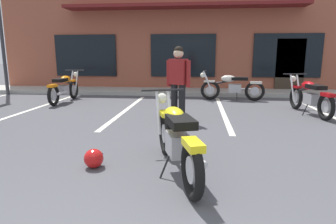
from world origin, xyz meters
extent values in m
plane|color=#47474C|center=(0.00, 3.35, 0.00)|extent=(80.00, 80.00, 0.00)
cube|color=#A8A59E|center=(0.00, 10.27, 0.07)|extent=(22.00, 1.80, 0.14)
cube|color=brown|center=(0.00, 13.85, 2.06)|extent=(15.34, 5.78, 4.11)
cube|color=black|center=(-4.09, 10.92, 1.45)|extent=(2.62, 0.06, 1.70)
cube|color=black|center=(0.00, 10.92, 1.45)|extent=(2.62, 0.06, 1.70)
cube|color=black|center=(4.09, 10.92, 1.45)|extent=(2.62, 0.06, 1.70)
cube|color=#33281E|center=(4.22, 10.92, 1.05)|extent=(1.10, 0.06, 2.10)
cube|color=maroon|center=(0.00, 10.51, 3.31)|extent=(9.20, 0.90, 0.12)
cube|color=silver|center=(-3.93, 6.67, 0.00)|extent=(0.12, 4.80, 0.01)
cube|color=silver|center=(-1.31, 6.67, 0.00)|extent=(0.12, 4.80, 0.01)
cube|color=silver|center=(1.31, 6.67, 0.00)|extent=(0.12, 4.80, 0.01)
cube|color=silver|center=(3.93, 6.67, 0.00)|extent=(0.12, 4.80, 0.01)
torus|color=black|center=(0.61, 1.80, 0.32)|extent=(0.29, 0.64, 0.64)
cylinder|color=#B7B7BC|center=(0.61, 1.80, 0.32)|extent=(0.14, 0.29, 0.29)
torus|color=black|center=(0.17, 3.18, 0.32)|extent=(0.29, 0.64, 0.64)
cylinder|color=#B7B7BC|center=(0.17, 3.18, 0.32)|extent=(0.14, 0.29, 0.29)
cylinder|color=silver|center=(0.05, 3.24, 0.64)|extent=(0.14, 0.32, 0.66)
cylinder|color=silver|center=(0.22, 3.30, 0.64)|extent=(0.14, 0.32, 0.66)
cylinder|color=black|center=(0.11, 3.35, 0.96)|extent=(0.64, 0.23, 0.03)
sphere|color=silver|center=(0.09, 3.42, 0.82)|extent=(0.21, 0.21, 0.17)
cube|color=yellow|center=(0.16, 3.21, 0.62)|extent=(0.24, 0.39, 0.06)
cube|color=#9E9EA3|center=(0.41, 2.41, 0.40)|extent=(0.35, 0.45, 0.28)
cylinder|color=silver|center=(0.66, 2.10, 0.36)|extent=(0.23, 0.55, 0.07)
cylinder|color=black|center=(0.35, 2.60, 0.64)|extent=(0.34, 0.92, 0.26)
ellipsoid|color=yellow|center=(0.34, 2.62, 0.72)|extent=(0.39, 0.54, 0.22)
cube|color=black|center=(0.45, 2.28, 0.72)|extent=(0.42, 0.58, 0.10)
cube|color=yellow|center=(0.61, 1.78, 0.60)|extent=(0.26, 0.39, 0.08)
cylinder|color=black|center=(0.26, 2.29, 0.14)|extent=(0.14, 0.06, 0.29)
torus|color=black|center=(-3.57, 6.98, 0.32)|extent=(0.11, 0.64, 0.64)
cylinder|color=#B7B7BC|center=(-3.57, 6.98, 0.32)|extent=(0.06, 0.29, 0.29)
torus|color=black|center=(-3.60, 8.42, 0.32)|extent=(0.11, 0.64, 0.64)
cylinder|color=#B7B7BC|center=(-3.60, 8.42, 0.32)|extent=(0.06, 0.29, 0.29)
cylinder|color=silver|center=(-3.69, 8.52, 0.64)|extent=(0.05, 0.33, 0.66)
cylinder|color=silver|center=(-3.51, 8.52, 0.64)|extent=(0.05, 0.33, 0.66)
cylinder|color=black|center=(-3.60, 8.60, 0.96)|extent=(0.66, 0.04, 0.03)
sphere|color=silver|center=(-3.60, 8.68, 0.82)|extent=(0.17, 0.17, 0.17)
cube|color=orange|center=(-3.60, 8.46, 0.62)|extent=(0.15, 0.36, 0.06)
cube|color=#9E9EA3|center=(-3.58, 7.62, 0.40)|extent=(0.25, 0.40, 0.28)
cylinder|color=silver|center=(-3.44, 7.25, 0.36)|extent=(0.08, 0.55, 0.07)
cylinder|color=black|center=(-3.59, 7.82, 0.64)|extent=(0.07, 0.94, 0.26)
ellipsoid|color=orange|center=(-3.59, 7.84, 0.72)|extent=(0.27, 0.48, 0.22)
cube|color=black|center=(-3.58, 7.48, 0.72)|extent=(0.29, 0.52, 0.10)
cube|color=orange|center=(-3.57, 6.96, 0.60)|extent=(0.17, 0.36, 0.08)
cylinder|color=black|center=(-3.76, 7.55, 0.14)|extent=(0.13, 0.03, 0.29)
torus|color=black|center=(2.48, 8.58, 0.32)|extent=(0.65, 0.15, 0.64)
cylinder|color=#B7B7BC|center=(2.48, 8.58, 0.32)|extent=(0.29, 0.08, 0.29)
torus|color=black|center=(1.05, 8.70, 0.32)|extent=(0.65, 0.15, 0.64)
cylinder|color=#B7B7BC|center=(1.05, 8.70, 0.32)|extent=(0.29, 0.08, 0.29)
cylinder|color=silver|center=(0.94, 8.62, 0.64)|extent=(0.33, 0.07, 0.66)
cylinder|color=silver|center=(0.95, 8.79, 0.64)|extent=(0.33, 0.07, 0.66)
cylinder|color=black|center=(0.87, 8.71, 0.96)|extent=(0.08, 0.66, 0.03)
sphere|color=silver|center=(0.79, 8.72, 0.82)|extent=(0.18, 0.18, 0.17)
cube|color=beige|center=(1.01, 8.70, 0.62)|extent=(0.37, 0.17, 0.06)
cube|color=#9E9EA3|center=(1.84, 8.63, 0.40)|extent=(0.42, 0.27, 0.28)
cylinder|color=silver|center=(2.22, 8.74, 0.36)|extent=(0.55, 0.11, 0.07)
cylinder|color=black|center=(1.65, 8.65, 0.64)|extent=(0.94, 0.13, 0.26)
ellipsoid|color=beige|center=(1.63, 8.65, 0.72)|extent=(0.50, 0.30, 0.22)
cube|color=black|center=(1.98, 8.62, 0.72)|extent=(0.54, 0.32, 0.10)
cube|color=beige|center=(2.50, 8.58, 0.60)|extent=(0.37, 0.19, 0.08)
cylinder|color=black|center=(1.90, 8.45, 0.14)|extent=(0.03, 0.14, 0.29)
torus|color=black|center=(3.57, 5.82, 0.32)|extent=(0.19, 0.65, 0.64)
cylinder|color=#B7B7BC|center=(3.57, 5.82, 0.32)|extent=(0.10, 0.29, 0.29)
torus|color=black|center=(3.35, 7.25, 0.32)|extent=(0.19, 0.65, 0.64)
cylinder|color=#B7B7BC|center=(3.35, 7.25, 0.32)|extent=(0.10, 0.29, 0.29)
cylinder|color=silver|center=(3.25, 7.33, 0.64)|extent=(0.09, 0.33, 0.66)
cylinder|color=silver|center=(3.43, 7.36, 0.64)|extent=(0.09, 0.33, 0.66)
cylinder|color=black|center=(3.33, 7.42, 0.96)|extent=(0.66, 0.13, 0.03)
sphere|color=silver|center=(3.31, 7.50, 0.82)|extent=(0.19, 0.19, 0.17)
cube|color=#B70F14|center=(3.35, 7.29, 0.62)|extent=(0.19, 0.38, 0.06)
cube|color=#9E9EA3|center=(3.47, 6.45, 0.40)|extent=(0.30, 0.43, 0.28)
cylinder|color=silver|center=(3.67, 6.11, 0.36)|extent=(0.15, 0.55, 0.07)
cylinder|color=black|center=(3.44, 6.65, 0.64)|extent=(0.20, 0.94, 0.26)
ellipsoid|color=#B70F14|center=(3.44, 6.67, 0.72)|extent=(0.33, 0.51, 0.22)
cube|color=black|center=(3.49, 6.32, 0.72)|extent=(0.35, 0.56, 0.10)
cube|color=#B70F14|center=(3.57, 5.80, 0.60)|extent=(0.21, 0.38, 0.08)
cylinder|color=black|center=(3.31, 6.36, 0.14)|extent=(0.14, 0.04, 0.29)
cube|color=black|center=(0.27, 5.34, 0.04)|extent=(0.20, 0.26, 0.08)
cube|color=black|center=(0.09, 5.43, 0.04)|extent=(0.20, 0.26, 0.08)
cylinder|color=black|center=(0.29, 5.37, 0.46)|extent=(0.20, 0.20, 0.80)
cylinder|color=black|center=(0.11, 5.46, 0.46)|extent=(0.20, 0.20, 0.80)
cube|color=maroon|center=(0.20, 5.42, 1.12)|extent=(0.44, 0.36, 0.56)
cylinder|color=maroon|center=(0.43, 5.31, 1.08)|extent=(0.13, 0.13, 0.58)
cylinder|color=maroon|center=(-0.02, 5.53, 1.08)|extent=(0.13, 0.13, 0.58)
sphere|color=beige|center=(0.20, 5.42, 1.52)|extent=(0.29, 0.29, 0.22)
sphere|color=black|center=(0.21, 5.43, 1.57)|extent=(0.28, 0.28, 0.21)
sphere|color=#B71414|center=(-0.72, 2.52, 0.13)|extent=(0.26, 0.26, 0.26)
cube|color=black|center=(-0.72, 2.62, 0.12)|extent=(0.18, 0.03, 0.09)
cylinder|color=#2D2D33|center=(-6.53, 9.17, 2.50)|extent=(0.12, 0.12, 5.00)
camera|label=1|loc=(0.65, -1.03, 1.50)|focal=30.94mm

